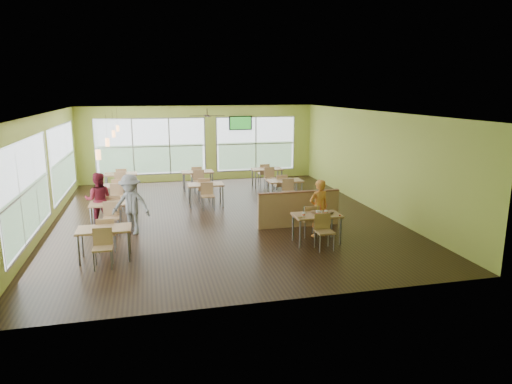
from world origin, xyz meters
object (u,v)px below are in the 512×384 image
half_wall_divider (299,209)px  man_plaid (319,208)px  food_basket (329,212)px  main_table (317,219)px

half_wall_divider → man_plaid: (0.22, -0.98, 0.25)m
food_basket → half_wall_divider: bearing=103.1°
man_plaid → half_wall_divider: bearing=-90.6°
main_table → man_plaid: man_plaid is taller
main_table → half_wall_divider: 1.45m
main_table → food_basket: 0.37m
main_table → man_plaid: (0.22, 0.47, 0.15)m
half_wall_divider → man_plaid: man_plaid is taller
man_plaid → main_table: bearing=50.9°
main_table → man_plaid: bearing=64.3°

